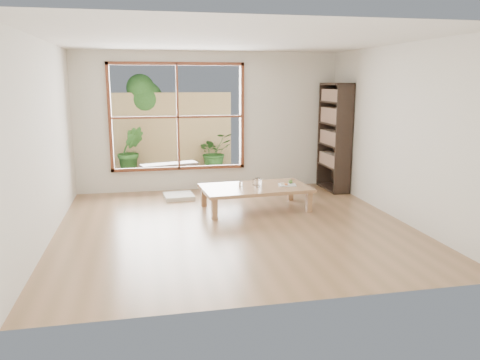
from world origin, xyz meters
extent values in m
plane|color=#976F4B|center=(0.00, 0.00, 0.00)|extent=(5.00, 5.00, 0.00)
cube|color=#98704A|center=(0.51, 0.80, 0.35)|extent=(1.79, 1.10, 0.05)
cube|color=#98704A|center=(-0.24, 0.34, 0.16)|extent=(0.09, 0.09, 0.32)
cube|color=#98704A|center=(-0.30, 1.14, 0.16)|extent=(0.09, 0.09, 0.32)
cube|color=#98704A|center=(1.31, 0.46, 0.16)|extent=(0.09, 0.09, 0.32)
cube|color=#98704A|center=(1.25, 1.25, 0.16)|extent=(0.09, 0.09, 0.32)
cube|color=beige|center=(-0.67, 1.77, 0.04)|extent=(0.54, 0.54, 0.07)
cube|color=black|center=(2.32, 1.90, 1.01)|extent=(0.32, 0.91, 2.03)
cylinder|color=silver|center=(0.54, 0.76, 0.45)|extent=(0.08, 0.08, 0.15)
cylinder|color=silver|center=(0.60, 0.91, 0.43)|extent=(0.08, 0.08, 0.11)
cylinder|color=silver|center=(0.52, 0.93, 0.42)|extent=(0.07, 0.07, 0.09)
cylinder|color=silver|center=(0.28, 0.87, 0.42)|extent=(0.06, 0.06, 0.08)
cube|color=white|center=(1.04, 0.77, 0.39)|extent=(0.32, 0.25, 0.02)
sphere|color=#4F752F|center=(1.11, 0.81, 0.43)|extent=(0.07, 0.07, 0.07)
cube|color=#D46631|center=(1.01, 0.73, 0.41)|extent=(0.06, 0.05, 0.03)
cube|color=beige|center=(0.97, 0.80, 0.41)|extent=(0.07, 0.06, 0.02)
cylinder|color=silver|center=(1.07, 0.71, 0.40)|extent=(0.16, 0.04, 0.01)
cube|color=#342C26|center=(-0.60, 3.56, 0.00)|extent=(2.80, 2.00, 0.05)
cube|color=black|center=(-0.75, 3.19, 0.37)|extent=(1.21, 0.63, 0.05)
cube|color=black|center=(-1.24, 2.92, 0.19)|extent=(0.07, 0.07, 0.32)
cube|color=black|center=(-1.31, 3.18, 0.19)|extent=(0.07, 0.07, 0.32)
cube|color=black|center=(-0.19, 3.20, 0.19)|extent=(0.07, 0.07, 0.32)
cube|color=black|center=(-0.26, 3.46, 0.19)|extent=(0.07, 0.07, 0.32)
cube|color=tan|center=(-0.60, 4.56, 0.90)|extent=(2.80, 0.06, 1.80)
imported|color=#2E6425|center=(0.35, 4.21, 0.46)|extent=(0.98, 0.92, 0.86)
imported|color=#2E6425|center=(-1.53, 4.05, 0.56)|extent=(0.64, 0.55, 1.06)
cylinder|color=#4C3D2D|center=(-1.30, 4.86, 0.80)|extent=(0.14, 0.14, 1.60)
sphere|color=#2E6425|center=(-1.18, 4.86, 1.65)|extent=(0.84, 0.84, 0.84)
sphere|color=#2E6425|center=(-1.45, 4.94, 1.45)|extent=(0.70, 0.70, 0.70)
sphere|color=#2E6425|center=(-1.27, 4.76, 1.90)|extent=(0.64, 0.64, 0.64)
camera|label=1|loc=(-1.23, -6.42, 2.06)|focal=35.00mm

